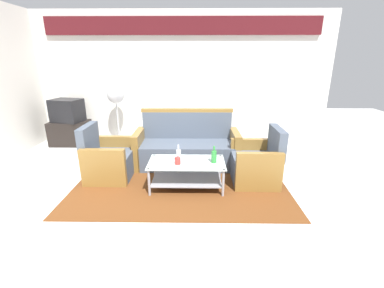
% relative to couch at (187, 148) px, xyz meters
% --- Properties ---
extents(ground_plane, '(14.00, 14.00, 0.00)m').
position_rel_couch_xyz_m(ground_plane, '(-0.13, -1.42, -0.32)').
color(ground_plane, white).
extents(wall_back, '(6.52, 0.19, 2.80)m').
position_rel_couch_xyz_m(wall_back, '(-0.13, 1.64, 1.16)').
color(wall_back, silver).
rests_on(wall_back, ground).
extents(rug, '(3.15, 2.17, 0.01)m').
position_rel_couch_xyz_m(rug, '(-0.07, -0.69, -0.31)').
color(rug, brown).
rests_on(rug, ground).
extents(couch, '(1.81, 0.76, 0.96)m').
position_rel_couch_xyz_m(couch, '(0.00, 0.00, 0.00)').
color(couch, '#4C5666').
rests_on(couch, rug).
extents(armchair_left, '(0.70, 0.76, 0.85)m').
position_rel_couch_xyz_m(armchair_left, '(-1.24, -0.54, -0.03)').
color(armchair_left, '#4C5666').
rests_on(armchair_left, rug).
extents(armchair_right, '(0.71, 0.77, 0.85)m').
position_rel_couch_xyz_m(armchair_right, '(1.09, -0.66, -0.03)').
color(armchair_right, '#4C5666').
rests_on(armchair_right, rug).
extents(coffee_table, '(1.10, 0.60, 0.40)m').
position_rel_couch_xyz_m(coffee_table, '(0.02, -0.89, -0.04)').
color(coffee_table, silver).
rests_on(coffee_table, rug).
extents(bottle_clear, '(0.07, 0.07, 0.25)m').
position_rel_couch_xyz_m(bottle_clear, '(-0.09, -0.88, 0.19)').
color(bottle_clear, silver).
rests_on(bottle_clear, coffee_table).
extents(bottle_green, '(0.08, 0.08, 0.24)m').
position_rel_couch_xyz_m(bottle_green, '(0.42, -0.90, 0.19)').
color(bottle_green, '#2D8C38').
rests_on(bottle_green, coffee_table).
extents(cup, '(0.08, 0.08, 0.10)m').
position_rel_couch_xyz_m(cup, '(-0.10, -0.97, 0.14)').
color(cup, red).
rests_on(cup, coffee_table).
extents(tv_stand, '(0.80, 0.50, 0.52)m').
position_rel_couch_xyz_m(tv_stand, '(-2.61, 1.13, -0.06)').
color(tv_stand, black).
rests_on(tv_stand, ground).
extents(television, '(0.68, 0.56, 0.48)m').
position_rel_couch_xyz_m(television, '(-2.61, 1.14, 0.44)').
color(television, black).
rests_on(television, tv_stand).
extents(pedestal_fan, '(0.36, 0.36, 1.27)m').
position_rel_couch_xyz_m(pedestal_fan, '(-1.55, 1.18, 0.70)').
color(pedestal_fan, '#2D2D33').
rests_on(pedestal_fan, ground).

